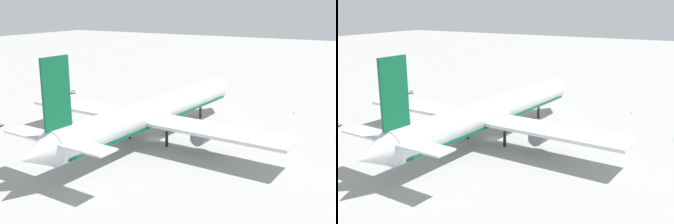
{
  "view_description": "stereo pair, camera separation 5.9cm",
  "coord_description": "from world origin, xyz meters",
  "views": [
    {
      "loc": [
        -79.49,
        -50.59,
        31.63
      ],
      "look_at": [
        4.61,
        -0.76,
        5.68
      ],
      "focal_mm": 44.02,
      "sensor_mm": 36.0,
      "label": 1
    },
    {
      "loc": [
        -79.46,
        -50.64,
        31.63
      ],
      "look_at": [
        4.61,
        -0.76,
        5.68
      ],
      "focal_mm": 44.02,
      "sensor_mm": 36.0,
      "label": 2
    }
  ],
  "objects": [
    {
      "name": "baggage_cart_2",
      "position": [
        28.25,
        53.13,
        0.81
      ],
      "size": [
        2.85,
        2.84,
        1.49
      ],
      "color": "gray",
      "rests_on": "ground"
    },
    {
      "name": "ground_plane",
      "position": [
        0.0,
        0.0,
        0.0
      ],
      "size": [
        600.0,
        600.0,
        0.0
      ],
      "primitive_type": "plane",
      "color": "#9E9E99"
    },
    {
      "name": "airliner",
      "position": [
        -1.27,
        0.09,
        6.67
      ],
      "size": [
        75.38,
        68.61,
        22.92
      ],
      "color": "silver",
      "rests_on": "ground"
    },
    {
      "name": "traffic_cone_0",
      "position": [
        40.63,
        -22.71,
        0.28
      ],
      "size": [
        0.36,
        0.36,
        0.55
      ],
      "primitive_type": "cone",
      "color": "orange",
      "rests_on": "ground"
    }
  ]
}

